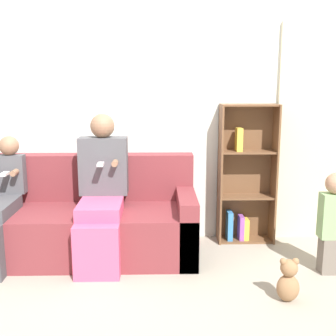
% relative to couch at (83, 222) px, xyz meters
% --- Properties ---
extents(ground_plane, '(14.00, 14.00, 0.00)m').
position_rel_couch_xyz_m(ground_plane, '(0.36, -0.52, -0.30)').
color(ground_plane, '#9E9384').
extents(back_wall, '(10.00, 0.06, 2.55)m').
position_rel_couch_xyz_m(back_wall, '(0.36, 0.45, 0.97)').
color(back_wall, silver).
rests_on(back_wall, ground_plane).
extents(curtain_panel, '(0.64, 0.04, 2.10)m').
position_rel_couch_xyz_m(curtain_panel, '(2.16, 0.40, 0.75)').
color(curtain_panel, beige).
rests_on(curtain_panel, ground_plane).
extents(couch, '(2.03, 0.83, 0.88)m').
position_rel_couch_xyz_m(couch, '(0.00, 0.00, 0.00)').
color(couch, maroon).
rests_on(couch, ground_plane).
extents(adult_seated, '(0.43, 0.75, 1.28)m').
position_rel_couch_xyz_m(adult_seated, '(0.19, -0.12, 0.36)').
color(adult_seated, '#DB4C75').
rests_on(adult_seated, ground_plane).
extents(child_seated, '(0.25, 0.77, 1.07)m').
position_rel_couch_xyz_m(child_seated, '(-0.66, -0.17, 0.25)').
color(child_seated, '#47474C').
rests_on(child_seated, ground_plane).
extents(toddler_standing, '(0.22, 0.17, 0.84)m').
position_rel_couch_xyz_m(toddler_standing, '(2.10, -0.45, 0.14)').
color(toddler_standing, '#70665B').
rests_on(toddler_standing, ground_plane).
extents(bookshelf, '(0.54, 0.24, 1.35)m').
position_rel_couch_xyz_m(bookshelf, '(1.53, 0.32, 0.32)').
color(bookshelf, brown).
rests_on(bookshelf, ground_plane).
extents(teddy_bear, '(0.16, 0.13, 0.33)m').
position_rel_couch_xyz_m(teddy_bear, '(1.61, -0.91, -0.15)').
color(teddy_bear, '#936B47').
rests_on(teddy_bear, ground_plane).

